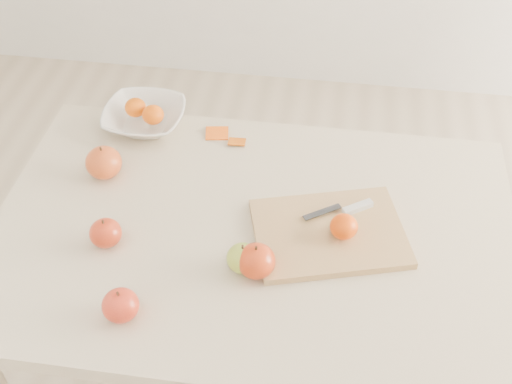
# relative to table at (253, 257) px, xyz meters

# --- Properties ---
(table) EXTENTS (1.20, 0.80, 0.75)m
(table) POSITION_rel_table_xyz_m (0.00, 0.00, 0.00)
(table) COLOR beige
(table) RESTS_ON ground
(cutting_board) EXTENTS (0.39, 0.33, 0.02)m
(cutting_board) POSITION_rel_table_xyz_m (0.17, 0.00, 0.11)
(cutting_board) COLOR tan
(cutting_board) RESTS_ON table
(board_tangerine) EXTENTS (0.06, 0.06, 0.05)m
(board_tangerine) POSITION_rel_table_xyz_m (0.20, -0.01, 0.14)
(board_tangerine) COLOR #D24807
(board_tangerine) RESTS_ON cutting_board
(fruit_bowl) EXTENTS (0.22, 0.22, 0.05)m
(fruit_bowl) POSITION_rel_table_xyz_m (-0.34, 0.34, 0.13)
(fruit_bowl) COLOR white
(fruit_bowl) RESTS_ON table
(bowl_tangerine_near) EXTENTS (0.06, 0.06, 0.05)m
(bowl_tangerine_near) POSITION_rel_table_xyz_m (-0.37, 0.35, 0.15)
(bowl_tangerine_near) COLOR orange
(bowl_tangerine_near) RESTS_ON fruit_bowl
(bowl_tangerine_far) EXTENTS (0.06, 0.06, 0.05)m
(bowl_tangerine_far) POSITION_rel_table_xyz_m (-0.31, 0.32, 0.15)
(bowl_tangerine_far) COLOR #E45C08
(bowl_tangerine_far) RESTS_ON fruit_bowl
(orange_peel_a) EXTENTS (0.07, 0.05, 0.01)m
(orange_peel_a) POSITION_rel_table_xyz_m (-0.14, 0.32, 0.10)
(orange_peel_a) COLOR #E55910
(orange_peel_a) RESTS_ON table
(orange_peel_b) EXTENTS (0.05, 0.04, 0.01)m
(orange_peel_b) POSITION_rel_table_xyz_m (-0.09, 0.30, 0.10)
(orange_peel_b) COLOR #CB590E
(orange_peel_b) RESTS_ON table
(paring_knife) EXTENTS (0.16, 0.09, 0.01)m
(paring_knife) POSITION_rel_table_xyz_m (0.22, 0.08, 0.12)
(paring_knife) COLOR silver
(paring_knife) RESTS_ON cutting_board
(apple_green) EXTENTS (0.07, 0.07, 0.06)m
(apple_green) POSITION_rel_table_xyz_m (-0.00, -0.12, 0.13)
(apple_green) COLOR olive
(apple_green) RESTS_ON table
(apple_red_a) EXTENTS (0.09, 0.09, 0.08)m
(apple_red_a) POSITION_rel_table_xyz_m (-0.39, 0.13, 0.14)
(apple_red_a) COLOR #A32519
(apple_red_a) RESTS_ON table
(apple_red_d) EXTENTS (0.07, 0.07, 0.06)m
(apple_red_d) POSITION_rel_table_xyz_m (-0.31, -0.09, 0.13)
(apple_red_d) COLOR maroon
(apple_red_d) RESTS_ON table
(apple_red_e) EXTENTS (0.08, 0.08, 0.07)m
(apple_red_e) POSITION_rel_table_xyz_m (0.03, -0.12, 0.14)
(apple_red_e) COLOR #940708
(apple_red_e) RESTS_ON table
(apple_red_c) EXTENTS (0.07, 0.07, 0.07)m
(apple_red_c) POSITION_rel_table_xyz_m (-0.22, -0.27, 0.13)
(apple_red_c) COLOR maroon
(apple_red_c) RESTS_ON table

